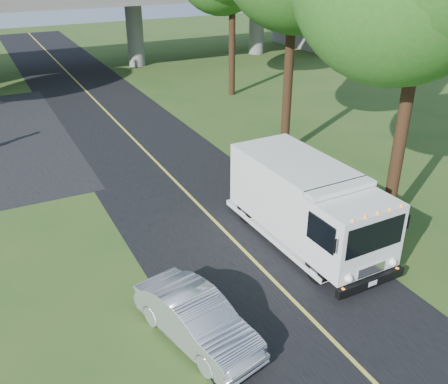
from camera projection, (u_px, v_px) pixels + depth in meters
ground at (275, 283)px, 15.68m from camera, size 120.00×120.00×0.00m
road at (162, 168)px, 23.64m from camera, size 7.00×90.00×0.02m
lane_line at (162, 168)px, 23.64m from camera, size 0.12×90.00×0.01m
overpass at (60, 15)px, 39.15m from camera, size 54.00×10.00×7.30m
step_van at (306, 203)px, 17.18m from camera, size 2.71×6.95×2.89m
silver_sedan at (197, 319)px, 13.18m from camera, size 2.36×4.32×1.35m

